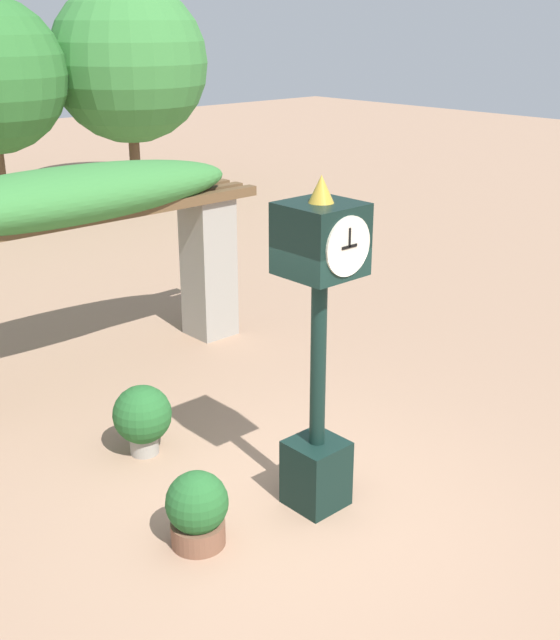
{
  "coord_description": "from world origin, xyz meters",
  "views": [
    {
      "loc": [
        -4.42,
        -4.58,
        4.29
      ],
      "look_at": [
        0.19,
        0.47,
        1.71
      ],
      "focal_mm": 45.0,
      "sensor_mm": 36.0,
      "label": 1
    }
  ],
  "objects": [
    {
      "name": "pedestal_clock",
      "position": [
        0.19,
        -0.03,
        1.7
      ],
      "size": [
        0.61,
        0.66,
        3.11
      ],
      "color": "black",
      "rests_on": "ground"
    },
    {
      "name": "ground_plane",
      "position": [
        0.0,
        0.0,
        0.0
      ],
      "size": [
        60.0,
        60.0,
        0.0
      ],
      "primitive_type": "plane",
      "color": "#9E7A60"
    },
    {
      "name": "pergola",
      "position": [
        0.0,
        4.1,
        1.97
      ],
      "size": [
        5.46,
        1.18,
        2.65
      ],
      "color": "gray",
      "rests_on": "ground"
    },
    {
      "name": "potted_plant_near_right",
      "position": [
        -0.48,
        1.85,
        0.42
      ],
      "size": [
        0.61,
        0.61,
        0.76
      ],
      "color": "gray",
      "rests_on": "ground"
    },
    {
      "name": "potted_plant_near_left",
      "position": [
        -1.0,
        0.22,
        0.35
      ],
      "size": [
        0.55,
        0.55,
        0.69
      ],
      "color": "brown",
      "rests_on": "ground"
    }
  ]
}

